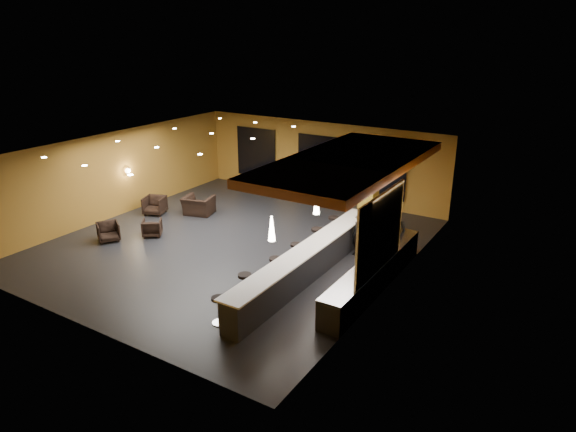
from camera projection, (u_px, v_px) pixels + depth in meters
The scene contains 35 objects.
floor at pixel (234, 245), 18.75m from camera, with size 12.00×13.00×0.10m, color black.
ceiling at pixel (231, 148), 17.51m from camera, with size 12.00×13.00×0.10m, color black.
wall_back at pixel (320, 160), 23.36m from camera, with size 12.00×0.10×3.50m, color #A67225.
wall_front at pixel (73, 267), 12.90m from camera, with size 12.00×0.10×3.50m, color #A67225.
wall_left at pixel (116, 174), 21.12m from camera, with size 0.10×13.00×3.50m, color #A67225.
wall_right at pixel (396, 231), 15.14m from camera, with size 0.10×13.00×3.50m, color #A67225.
wood_soffit at pixel (349, 162), 16.40m from camera, with size 3.60×8.00×0.28m, color #99512C.
window_left at pixel (256, 152), 25.02m from camera, with size 2.20×0.06×2.40m, color black.
window_center at pixel (319, 162), 23.29m from camera, with size 2.20×0.06×2.40m, color black.
window_right at pixel (381, 171), 21.81m from camera, with size 2.20×0.06×2.40m, color black.
tile_backsplash at pixel (380, 234), 14.30m from camera, with size 0.06×3.20×2.40m, color white.
bar_counter at pixel (308, 264), 15.96m from camera, with size 0.60×8.00×1.00m, color black.
bar_top at pixel (308, 248), 15.78m from camera, with size 0.78×8.10×0.05m, color white.
prep_counter at pixel (374, 275), 15.40m from camera, with size 0.70×6.00×0.86m, color black.
prep_top at pixel (375, 261), 15.24m from camera, with size 0.72×6.00×0.03m, color silver.
wall_shelf_lower at pixel (372, 248), 14.35m from camera, with size 0.30×1.50×0.03m, color silver.
wall_shelf_upper at pixel (373, 233), 14.20m from camera, with size 0.30×1.50×0.03m, color silver.
column at pixel (369, 189), 19.20m from camera, with size 0.60×0.60×3.50m, color #A48424.
wall_sconce at pixel (128, 171), 21.42m from camera, with size 0.22×0.22×0.22m, color #FFE5B2.
pendant_0 at pixel (272, 228), 13.73m from camera, with size 0.20×0.20×0.70m, color white.
pendant_1 at pixel (317, 203), 15.72m from camera, with size 0.20×0.20×0.70m, color white.
pendant_2 at pixel (351, 183), 17.72m from camera, with size 0.20×0.20×0.70m, color white.
staff_a at pixel (358, 236), 17.47m from camera, with size 0.55×0.36×1.50m, color black.
staff_b at pixel (388, 223), 18.15m from camera, with size 0.87×0.68×1.79m, color black.
staff_c at pixel (394, 231), 17.57m from camera, with size 0.85×0.55×1.74m, color black.
armchair_a at pixel (108, 232), 18.88m from camera, with size 0.75×0.77×0.70m, color black.
armchair_b at pixel (152, 228), 19.34m from camera, with size 0.69×0.71×0.64m, color black.
armchair_c at pixel (155, 205), 21.60m from camera, with size 0.82×0.85×0.77m, color black.
armchair_d at pixel (199, 205), 21.58m from camera, with size 1.19×1.04×0.78m, color black.
bar_stool_0 at pixel (219, 307), 13.49m from camera, with size 0.40×0.40×0.78m.
bar_stool_1 at pixel (245, 283), 14.68m from camera, with size 0.41×0.41×0.82m.
bar_stool_2 at pixel (276, 266), 15.76m from camera, with size 0.40×0.40×0.80m.
bar_stool_3 at pixel (296, 252), 16.81m from camera, with size 0.40×0.40×0.79m.
bar_stool_4 at pixel (317, 236), 17.96m from camera, with size 0.42×0.42×0.83m.
bar_stool_5 at pixel (333, 224), 19.17m from camera, with size 0.40×0.40×0.80m.
Camera 1 is at (10.75, -13.64, 7.38)m, focal length 32.00 mm.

